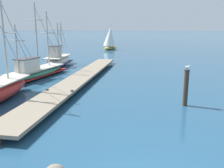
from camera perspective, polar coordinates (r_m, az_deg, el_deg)
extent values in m
cube|color=gray|center=(19.31, -7.42, 1.37)|extent=(2.86, 21.06, 0.16)
cylinder|color=#3D3023|center=(14.60, -13.46, -3.75)|extent=(0.36, 0.36, 0.29)
cylinder|color=#3D3023|center=(19.36, -7.40, 0.72)|extent=(0.36, 0.36, 0.29)
cylinder|color=#3D3023|center=(24.32, -3.77, 3.40)|extent=(0.36, 0.36, 0.29)
cylinder|color=#3D3023|center=(29.38, -1.37, 5.15)|extent=(0.36, 0.36, 0.29)
cube|color=#333338|center=(15.74, -14.71, -1.26)|extent=(0.13, 0.21, 0.08)
cube|color=#333338|center=(15.16, -9.20, -1.55)|extent=(0.13, 0.21, 0.08)
cylinder|color=#333338|center=(16.47, -24.09, 11.51)|extent=(0.22, 2.87, 4.09)
cylinder|color=#B2ADA3|center=(16.64, -23.56, 9.49)|extent=(0.11, 0.11, 4.89)
cylinder|color=#B2ADA3|center=(16.62, -23.68, 10.77)|extent=(1.72, 0.18, 0.06)
cylinder|color=#333338|center=(17.76, -21.36, 10.66)|extent=(0.20, 2.54, 3.62)
ellipsoid|color=#337556|center=(22.14, -16.99, 2.43)|extent=(2.62, 7.41, 0.74)
cube|color=#B2AD9E|center=(22.08, -17.05, 3.27)|extent=(2.32, 6.66, 0.08)
cube|color=#B21E19|center=(22.17, -16.96, 2.01)|extent=(2.62, 7.27, 0.08)
cube|color=silver|center=(21.14, -18.88, 4.19)|extent=(1.22, 2.09, 1.00)
cube|color=#3D3D42|center=(21.07, -18.98, 5.61)|extent=(1.31, 2.26, 0.06)
cylinder|color=#B2ADA3|center=(22.09, -16.99, 10.47)|extent=(0.11, 0.11, 5.42)
cylinder|color=#B2ADA3|center=(22.07, -17.22, 13.87)|extent=(1.63, 0.24, 0.06)
cylinder|color=#333338|center=(23.28, -14.89, 11.39)|extent=(0.34, 2.80, 4.01)
cylinder|color=#B2ADA3|center=(23.44, -14.57, 10.01)|extent=(0.11, 0.11, 4.81)
cylinder|color=#B2ADA3|center=(23.42, -14.65, 11.32)|extent=(1.63, 0.24, 0.06)
cylinder|color=#333338|center=(24.52, -12.91, 10.80)|extent=(0.31, 2.49, 3.56)
cylinder|color=#B2ADA3|center=(20.15, -21.06, 7.42)|extent=(0.11, 0.11, 3.66)
cylinder|color=#B2ADA3|center=(20.10, -21.22, 9.32)|extent=(1.63, 0.24, 0.06)
cylinder|color=#333338|center=(20.89, -19.36, 8.25)|extent=(0.24, 1.90, 2.71)
ellipsoid|color=silver|center=(28.02, -12.28, 5.23)|extent=(2.55, 5.37, 1.05)
cube|color=#B2AD9E|center=(27.96, -12.33, 6.20)|extent=(2.26, 4.83, 0.08)
cube|color=#19234C|center=(28.05, -12.26, 4.75)|extent=(2.56, 5.27, 0.08)
cube|color=#B7B2A8|center=(27.16, -12.92, 7.28)|extent=(1.10, 1.26, 1.15)
cube|color=#3D3D42|center=(27.10, -12.99, 8.55)|extent=(1.19, 1.36, 0.06)
cylinder|color=#B2ADA3|center=(28.04, -12.35, 9.96)|extent=(0.11, 0.11, 3.55)
cylinder|color=#B2ADA3|center=(28.02, -12.41, 11.28)|extent=(1.79, 0.26, 0.06)
cylinder|color=#333338|center=(28.94, -11.75, 10.44)|extent=(0.23, 1.85, 2.63)
cylinder|color=#B2ADA3|center=(29.15, -11.61, 10.17)|extent=(0.11, 0.11, 3.62)
cylinder|color=#B2ADA3|center=(29.11, -11.70, 12.03)|extent=(1.79, 0.26, 0.06)
cylinder|color=#333338|center=(30.07, -11.05, 10.63)|extent=(0.23, 1.88, 2.68)
cylinder|color=#3D3023|center=(14.11, 16.63, -0.88)|extent=(0.26, 0.26, 2.02)
cylinder|color=#28282D|center=(13.91, 16.90, 3.03)|extent=(0.30, 0.30, 0.06)
cylinder|color=gold|center=(13.92, 16.96, 3.31)|extent=(0.01, 0.01, 0.07)
cylinder|color=gold|center=(13.88, 16.87, 3.29)|extent=(0.01, 0.01, 0.07)
ellipsoid|color=white|center=(13.88, 16.94, 3.72)|extent=(0.30, 0.25, 0.13)
ellipsoid|color=silver|center=(13.94, 16.98, 3.80)|extent=(0.22, 0.15, 0.09)
ellipsoid|color=#383838|center=(13.98, 16.57, 3.84)|extent=(0.07, 0.06, 0.04)
ellipsoid|color=silver|center=(13.84, 16.77, 3.75)|extent=(0.22, 0.15, 0.09)
ellipsoid|color=#383838|center=(13.90, 16.38, 3.79)|extent=(0.07, 0.06, 0.04)
cone|color=white|center=(13.95, 16.40, 3.80)|extent=(0.10, 0.10, 0.07)
sphere|color=white|center=(13.82, 17.39, 4.01)|extent=(0.08, 0.08, 0.08)
cone|color=gold|center=(13.80, 17.58, 3.96)|extent=(0.05, 0.04, 0.02)
ellipsoid|color=gold|center=(45.79, -0.34, 8.31)|extent=(2.32, 4.33, 0.60)
cylinder|color=#B2ADA3|center=(45.74, -0.28, 11.16)|extent=(0.08, 0.08, 3.96)
cone|color=silver|center=(45.44, -0.51, 10.90)|extent=(2.96, 2.74, 3.56)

